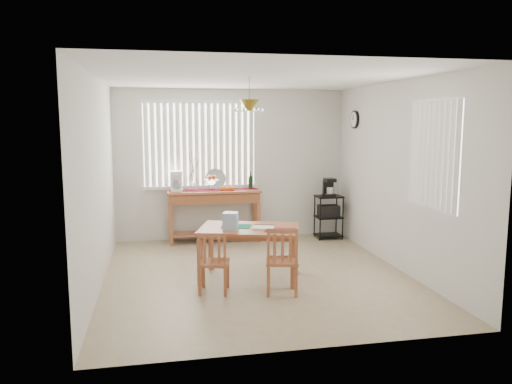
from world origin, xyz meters
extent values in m
cube|color=tan|center=(0.00, 0.00, -0.01)|extent=(4.00, 4.50, 0.01)
cube|color=silver|center=(0.00, 2.30, 1.30)|extent=(4.00, 0.10, 2.60)
cube|color=silver|center=(0.00, -2.30, 1.30)|extent=(4.00, 0.10, 2.60)
cube|color=silver|center=(-2.05, 0.00, 1.30)|extent=(0.10, 4.50, 2.60)
cube|color=silver|center=(2.05, 0.00, 1.30)|extent=(0.10, 4.50, 2.60)
cube|color=white|center=(0.00, 0.00, 2.65)|extent=(4.00, 4.50, 0.10)
cube|color=white|center=(-0.55, 2.25, 1.65)|extent=(1.90, 0.01, 1.40)
cube|color=white|center=(-1.45, 2.23, 1.65)|extent=(0.07, 0.03, 1.40)
cube|color=white|center=(-1.34, 2.23, 1.65)|extent=(0.07, 0.03, 1.40)
cube|color=white|center=(-1.24, 2.23, 1.65)|extent=(0.07, 0.03, 1.40)
cube|color=white|center=(-1.13, 2.23, 1.65)|extent=(0.07, 0.03, 1.40)
cube|color=white|center=(-1.03, 2.23, 1.65)|extent=(0.07, 0.03, 1.40)
cube|color=white|center=(-0.92, 2.23, 1.65)|extent=(0.07, 0.03, 1.40)
cube|color=white|center=(-0.81, 2.23, 1.65)|extent=(0.07, 0.03, 1.40)
cube|color=white|center=(-0.71, 2.23, 1.65)|extent=(0.07, 0.03, 1.40)
cube|color=white|center=(-0.60, 2.23, 1.65)|extent=(0.07, 0.03, 1.40)
cube|color=white|center=(-0.50, 2.23, 1.65)|extent=(0.07, 0.03, 1.40)
cube|color=white|center=(-0.39, 2.23, 1.65)|extent=(0.07, 0.03, 1.40)
cube|color=white|center=(-0.29, 2.23, 1.65)|extent=(0.07, 0.03, 1.40)
cube|color=white|center=(-0.18, 2.23, 1.65)|extent=(0.07, 0.03, 1.40)
cube|color=white|center=(-0.08, 2.23, 1.65)|extent=(0.07, 0.03, 1.40)
cube|color=white|center=(0.03, 2.23, 1.65)|extent=(0.07, 0.03, 1.40)
cube|color=white|center=(0.14, 2.23, 1.65)|extent=(0.07, 0.03, 1.40)
cube|color=white|center=(0.24, 2.23, 1.65)|extent=(0.07, 0.03, 1.40)
cube|color=white|center=(0.35, 2.23, 1.65)|extent=(0.07, 0.03, 1.40)
cube|color=white|center=(-0.55, 2.22, 0.92)|extent=(1.98, 0.06, 0.06)
cube|color=white|center=(-0.55, 2.22, 2.38)|extent=(1.98, 0.06, 0.06)
cube|color=white|center=(2.00, -0.90, 1.65)|extent=(0.01, 1.10, 1.30)
cube|color=white|center=(1.99, -1.40, 1.65)|extent=(0.03, 0.07, 1.30)
cube|color=white|center=(1.99, -1.29, 1.65)|extent=(0.03, 0.07, 1.30)
cube|color=white|center=(1.99, -1.18, 1.65)|extent=(0.03, 0.07, 1.30)
cube|color=white|center=(1.99, -1.07, 1.65)|extent=(0.03, 0.07, 1.30)
cube|color=white|center=(1.99, -0.96, 1.65)|extent=(0.03, 0.07, 1.30)
cube|color=white|center=(1.99, -0.85, 1.65)|extent=(0.03, 0.07, 1.30)
cube|color=white|center=(1.99, -0.74, 1.65)|extent=(0.03, 0.07, 1.30)
cube|color=white|center=(1.99, -0.63, 1.65)|extent=(0.03, 0.07, 1.30)
cube|color=white|center=(1.99, -0.52, 1.65)|extent=(0.03, 0.07, 1.30)
cube|color=white|center=(1.99, -0.41, 1.65)|extent=(0.03, 0.07, 1.30)
cylinder|color=black|center=(1.98, 1.55, 2.08)|extent=(0.04, 0.30, 0.30)
cylinder|color=white|center=(1.95, 1.55, 2.08)|extent=(0.01, 0.25, 0.25)
cylinder|color=olive|center=(-0.12, -0.11, 2.43)|extent=(0.01, 0.01, 0.34)
cone|color=olive|center=(-0.12, -0.11, 2.25)|extent=(0.24, 0.24, 0.14)
sphere|color=white|center=(0.04, -0.11, 2.19)|extent=(0.05, 0.05, 0.05)
sphere|color=white|center=(-0.04, 0.03, 2.19)|extent=(0.05, 0.05, 0.05)
sphere|color=white|center=(-0.20, 0.03, 2.19)|extent=(0.05, 0.05, 0.05)
sphere|color=white|center=(-0.28, -0.11, 2.19)|extent=(0.05, 0.05, 0.05)
sphere|color=white|center=(-0.20, -0.25, 2.19)|extent=(0.05, 0.05, 0.05)
sphere|color=white|center=(-0.04, -0.25, 2.19)|extent=(0.05, 0.05, 0.05)
cube|color=#AC5F3A|center=(-0.34, 2.01, 0.87)|extent=(1.58, 0.44, 0.04)
cube|color=#9A5632|center=(-0.34, 2.01, 0.76)|extent=(1.52, 0.40, 0.16)
cube|color=#AC5F3A|center=(-1.08, 1.84, 0.34)|extent=(0.06, 0.06, 0.68)
cube|color=#AC5F3A|center=(0.40, 1.84, 0.34)|extent=(0.06, 0.06, 0.68)
cube|color=#AC5F3A|center=(-1.08, 2.18, 0.34)|extent=(0.06, 0.06, 0.68)
cube|color=#AC5F3A|center=(0.40, 2.18, 0.34)|extent=(0.06, 0.06, 0.68)
cube|color=#AC5F3A|center=(-0.34, 2.01, 0.15)|extent=(1.46, 0.38, 0.03)
cube|color=red|center=(-0.09, 2.01, 0.21)|extent=(0.30, 0.22, 0.10)
cube|color=maroon|center=(-0.34, 2.01, 0.89)|extent=(1.50, 0.24, 0.01)
cube|color=white|center=(-0.97, 2.01, 0.91)|extent=(0.20, 0.24, 0.05)
cube|color=white|center=(-0.97, 2.09, 1.03)|extent=(0.20, 0.08, 0.30)
cube|color=white|center=(-0.97, 1.99, 1.20)|extent=(0.20, 0.22, 0.07)
cylinder|color=white|center=(-0.97, 1.98, 1.00)|extent=(0.13, 0.13, 0.13)
cylinder|color=white|center=(-0.39, 1.99, 0.94)|extent=(0.05, 0.05, 0.10)
cone|color=white|center=(-0.39, 1.99, 1.03)|extent=(0.26, 0.26, 0.09)
sphere|color=#B21719|center=(-0.34, 1.99, 1.11)|extent=(0.08, 0.08, 0.08)
sphere|color=#B21719|center=(-0.41, 2.03, 1.11)|extent=(0.08, 0.08, 0.08)
sphere|color=#B21719|center=(-0.41, 1.95, 1.11)|extent=(0.08, 0.08, 0.08)
sphere|color=orange|center=(-0.20, 1.93, 0.93)|extent=(0.08, 0.08, 0.08)
sphere|color=orange|center=(-0.12, 1.93, 0.93)|extent=(0.08, 0.08, 0.08)
sphere|color=orange|center=(-0.04, 1.93, 0.93)|extent=(0.08, 0.08, 0.08)
cylinder|color=silver|center=(-0.29, 2.19, 1.06)|extent=(0.35, 0.09, 0.35)
cylinder|color=white|center=(-0.69, 2.06, 0.96)|extent=(0.08, 0.08, 0.14)
cylinder|color=#4C3823|center=(-0.69, 2.06, 1.25)|extent=(0.08, 0.04, 0.44)
cylinder|color=#4C3823|center=(-0.69, 2.06, 1.27)|extent=(0.13, 0.06, 0.48)
cylinder|color=#4C3823|center=(-0.69, 2.06, 1.22)|extent=(0.17, 0.08, 0.36)
cylinder|color=#4C3823|center=(-0.69, 2.06, 1.30)|extent=(0.06, 0.03, 0.54)
cylinder|color=#4C3823|center=(-0.69, 2.06, 1.21)|extent=(0.22, 0.10, 0.30)
cylinder|color=black|center=(0.30, 2.06, 1.00)|extent=(0.07, 0.07, 0.23)
cylinder|color=black|center=(0.30, 2.06, 1.15)|extent=(0.03, 0.03, 0.08)
cylinder|color=black|center=(1.45, 1.70, 0.38)|extent=(0.02, 0.02, 0.76)
cylinder|color=black|center=(1.87, 1.70, 0.38)|extent=(0.02, 0.02, 0.76)
cylinder|color=black|center=(1.45, 2.02, 0.38)|extent=(0.02, 0.02, 0.76)
cylinder|color=black|center=(1.87, 2.02, 0.38)|extent=(0.02, 0.02, 0.76)
cube|color=black|center=(1.66, 1.86, 0.75)|extent=(0.45, 0.36, 0.03)
cube|color=black|center=(1.66, 1.86, 0.38)|extent=(0.45, 0.36, 0.02)
cube|color=black|center=(1.66, 1.86, 0.05)|extent=(0.45, 0.36, 0.02)
cube|color=black|center=(1.66, 1.86, 0.49)|extent=(0.34, 0.27, 0.20)
cube|color=black|center=(1.66, 1.84, 0.78)|extent=(0.18, 0.21, 0.04)
cube|color=black|center=(1.66, 1.91, 0.89)|extent=(0.18, 0.07, 0.27)
cube|color=black|center=(1.66, 1.84, 1.04)|extent=(0.18, 0.20, 0.06)
cylinder|color=silver|center=(1.66, 1.83, 0.86)|extent=(0.12, 0.12, 0.12)
cube|color=#AC5F3A|center=(-0.12, -0.11, 0.66)|extent=(1.46, 1.16, 0.04)
cube|color=#9A5632|center=(-0.12, -0.11, 0.62)|extent=(1.35, 1.05, 0.05)
cube|color=#AC5F3A|center=(-0.78, -0.28, 0.30)|extent=(0.08, 0.08, 0.59)
cube|color=#AC5F3A|center=(0.33, -0.62, 0.30)|extent=(0.08, 0.08, 0.59)
cube|color=#AC5F3A|center=(-0.57, 0.40, 0.30)|extent=(0.08, 0.08, 0.59)
cube|color=#AC5F3A|center=(0.54, 0.05, 0.30)|extent=(0.08, 0.08, 0.59)
cube|color=#157759|center=(-0.28, -0.02, 0.69)|extent=(0.45, 0.37, 0.01)
cube|color=maroon|center=(0.23, -0.36, 0.69)|extent=(0.45, 0.37, 0.01)
cube|color=white|center=(0.04, -0.21, 0.69)|extent=(0.33, 0.29, 0.02)
cube|color=black|center=(0.08, -0.10, 0.70)|extent=(0.27, 0.11, 0.03)
cube|color=#95BBD9|center=(-0.38, -0.18, 0.79)|extent=(0.23, 0.23, 0.22)
cube|color=#AC5F3A|center=(-0.63, -0.55, 0.36)|extent=(0.43, 0.43, 0.03)
cube|color=#AC5F3A|center=(-0.45, -0.44, 0.17)|extent=(0.04, 0.04, 0.34)
cube|color=#AC5F3A|center=(-0.74, -0.36, 0.17)|extent=(0.04, 0.04, 0.34)
cube|color=#AC5F3A|center=(-0.52, -0.73, 0.17)|extent=(0.04, 0.04, 0.34)
cube|color=#AC5F3A|center=(-0.82, -0.66, 0.17)|extent=(0.04, 0.04, 0.34)
cube|color=#AC5F3A|center=(-0.53, -0.74, 0.57)|extent=(0.04, 0.04, 0.39)
cube|color=#AC5F3A|center=(-0.82, -0.67, 0.57)|extent=(0.04, 0.04, 0.39)
cube|color=#AC5F3A|center=(-0.67, -0.70, 0.74)|extent=(0.32, 0.10, 0.05)
cube|color=#AC5F3A|center=(-0.59, -0.72, 0.55)|extent=(0.04, 0.02, 0.31)
cube|color=#AC5F3A|center=(-0.67, -0.70, 0.55)|extent=(0.04, 0.02, 0.31)
cube|color=#AC5F3A|center=(-0.75, -0.68, 0.55)|extent=(0.04, 0.02, 0.31)
cube|color=#AC5F3A|center=(0.17, -0.74, 0.39)|extent=(0.46, 0.46, 0.04)
cube|color=#AC5F3A|center=(0.36, -0.62, 0.19)|extent=(0.04, 0.04, 0.37)
cube|color=#AC5F3A|center=(0.04, -0.54, 0.19)|extent=(0.04, 0.04, 0.37)
cube|color=#AC5F3A|center=(0.29, -0.93, 0.19)|extent=(0.04, 0.04, 0.37)
cube|color=#AC5F3A|center=(-0.03, -0.86, 0.19)|extent=(0.04, 0.04, 0.37)
cube|color=#AC5F3A|center=(0.28, -0.94, 0.62)|extent=(0.04, 0.04, 0.42)
cube|color=#AC5F3A|center=(-0.03, -0.87, 0.62)|extent=(0.04, 0.04, 0.42)
cube|color=#AC5F3A|center=(0.13, -0.90, 0.80)|extent=(0.34, 0.11, 0.05)
cube|color=#AC5F3A|center=(0.21, -0.93, 0.59)|extent=(0.04, 0.03, 0.33)
cube|color=#AC5F3A|center=(0.13, -0.90, 0.59)|extent=(0.04, 0.03, 0.33)
cube|color=#AC5F3A|center=(0.04, -0.88, 0.59)|extent=(0.04, 0.03, 0.33)
camera|label=1|loc=(-1.26, -6.36, 2.05)|focal=35.00mm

